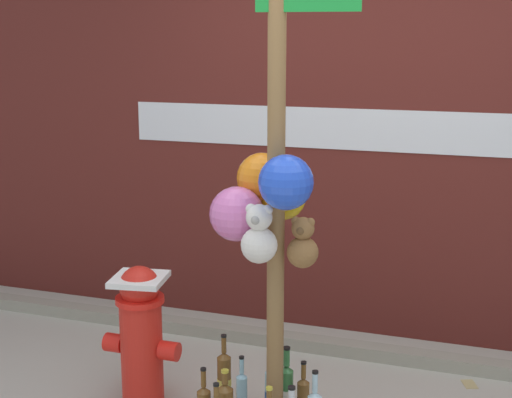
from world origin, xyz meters
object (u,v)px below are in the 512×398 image
(memorial_post, at_px, (270,163))
(bottle_4, at_px, (242,393))
(bottle_3, at_px, (271,392))
(bottle_6, at_px, (303,396))
(bottle_10, at_px, (224,382))
(fire_hydrant, at_px, (141,331))
(bottle_2, at_px, (286,388))

(memorial_post, relative_size, bottle_4, 7.67)
(bottle_3, relative_size, bottle_4, 1.15)
(bottle_6, relative_size, bottle_10, 0.74)
(fire_hydrant, bearing_deg, bottle_2, 8.54)
(bottle_4, bearing_deg, fire_hydrant, 179.82)
(bottle_6, bearing_deg, bottle_2, 166.36)
(memorial_post, distance_m, bottle_10, 1.23)
(bottle_4, distance_m, bottle_6, 0.31)
(bottle_4, xyz_separation_m, bottle_10, (-0.11, 0.04, 0.03))
(bottle_2, height_order, bottle_3, bottle_3)
(bottle_6, bearing_deg, fire_hydrant, -173.94)
(bottle_2, xyz_separation_m, bottle_6, (0.10, -0.02, -0.02))
(bottle_4, bearing_deg, memorial_post, -28.69)
(bottle_2, relative_size, bottle_3, 0.95)
(fire_hydrant, xyz_separation_m, bottle_10, (0.45, 0.04, -0.23))
(bottle_10, bearing_deg, bottle_2, 13.03)
(bottle_4, bearing_deg, bottle_6, 17.34)
(fire_hydrant, relative_size, bottle_10, 1.79)
(memorial_post, xyz_separation_m, bottle_10, (-0.29, 0.14, -1.19))
(bottle_4, distance_m, bottle_10, 0.12)
(fire_hydrant, distance_m, bottle_6, 0.91)
(bottle_2, xyz_separation_m, bottle_4, (-0.20, -0.12, -0.01))
(bottle_6, bearing_deg, bottle_4, -162.66)
(memorial_post, distance_m, fire_hydrant, 1.21)
(bottle_2, distance_m, bottle_4, 0.23)
(bottle_2, height_order, bottle_4, bottle_2)
(bottle_3, bearing_deg, bottle_2, 54.81)
(bottle_6, bearing_deg, memorial_post, -123.37)
(bottle_3, bearing_deg, memorial_post, -78.20)
(memorial_post, distance_m, bottle_4, 1.23)
(bottle_3, relative_size, bottle_10, 0.92)
(memorial_post, xyz_separation_m, bottle_4, (-0.17, 0.10, -1.22))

